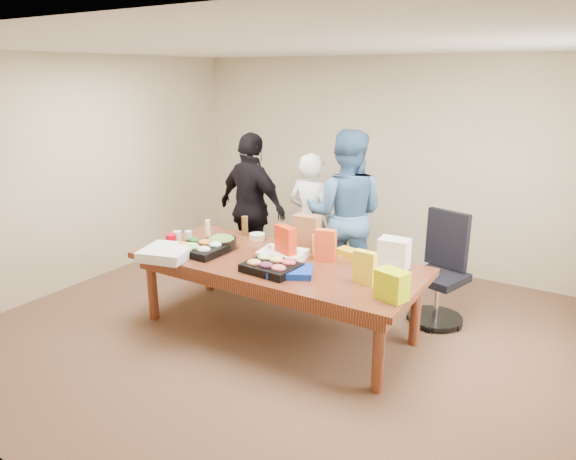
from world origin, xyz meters
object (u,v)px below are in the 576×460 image
Objects in this scene: person_right at (345,214)px; salad_bowl at (221,243)px; sheet_cake at (283,254)px; office_chair at (439,273)px; conference_table at (277,296)px; person_center at (311,221)px.

salad_bowl is at bearing 37.99° from person_right.
salad_bowl is (-0.70, -0.07, 0.01)m from sheet_cake.
salad_bowl is (-1.97, -1.01, 0.25)m from office_chair.
conference_table is 0.81m from salad_bowl.
office_chair is 3.45× the size of salad_bowl.
salad_bowl is at bearing 179.60° from conference_table.
office_chair is 1.60m from sheet_cake.
sheet_cake is (0.02, 0.08, 0.41)m from conference_table.
office_chair reaches higher than salad_bowl.
office_chair is 1.61m from person_center.
person_center is 3.69× the size of sheet_cake.
office_chair is 2.23m from salad_bowl.
office_chair reaches higher than conference_table.
person_right reaches higher than office_chair.
person_center reaches higher than office_chair.
salad_bowl is (-0.82, -1.20, -0.15)m from person_right.
person_right is (0.43, 0.02, 0.14)m from person_center.
person_right is (-1.15, 0.19, 0.40)m from office_chair.
conference_table is 2.56× the size of office_chair.
person_right is 4.34× the size of sheet_cake.
office_chair is 1.23m from person_right.
person_right reaches higher than conference_table.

